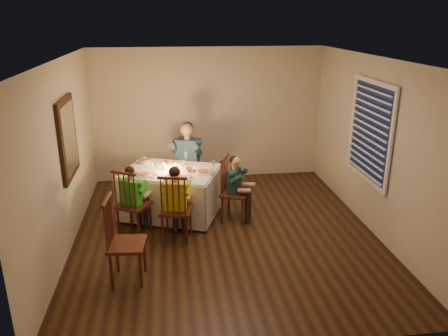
{
  "coord_description": "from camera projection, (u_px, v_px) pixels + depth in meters",
  "views": [
    {
      "loc": [
        -0.8,
        -5.93,
        3.15
      ],
      "look_at": [
        0.0,
        0.15,
        1.0
      ],
      "focal_mm": 35.0,
      "sensor_mm": 36.0,
      "label": 1
    }
  ],
  "objects": [
    {
      "name": "candle_left",
      "position": [
        164.0,
        167.0,
        7.07
      ],
      "size": [
        0.06,
        0.06,
        0.1
      ],
      "primitive_type": "cylinder",
      "color": "white",
      "rests_on": "dining_table"
    },
    {
      "name": "setting_teal",
      "position": [
        203.0,
        172.0,
        6.95
      ],
      "size": [
        0.34,
        0.34,
        0.02
      ],
      "primitive_type": "cylinder",
      "rotation": [
        0.0,
        0.0,
        -0.36
      ],
      "color": "silver",
      "rests_on": "dining_table"
    },
    {
      "name": "ground",
      "position": [
        225.0,
        233.0,
        6.69
      ],
      "size": [
        5.0,
        5.0,
        0.0
      ],
      "primitive_type": "plane",
      "color": "black",
      "rests_on": "ground"
    },
    {
      "name": "chair_adult",
      "position": [
        188.0,
        195.0,
        8.1
      ],
      "size": [
        0.55,
        0.54,
        1.06
      ],
      "primitive_type": null,
      "rotation": [
        0.0,
        0.0,
        -0.34
      ],
      "color": "#3A1C0F",
      "rests_on": "ground"
    },
    {
      "name": "child_teal",
      "position": [
        235.0,
        220.0,
        7.12
      ],
      "size": [
        0.46,
        0.47,
        1.09
      ],
      "primitive_type": null,
      "rotation": [
        0.0,
        0.0,
        1.13
      ],
      "color": "#18373D",
      "rests_on": "ground"
    },
    {
      "name": "wall_back",
      "position": [
        208.0,
        115.0,
        8.6
      ],
      "size": [
        4.5,
        0.02,
        2.6
      ],
      "primitive_type": "cube",
      "color": "#BEB5A2",
      "rests_on": "ground"
    },
    {
      "name": "chair_extra",
      "position": [
        130.0,
        279.0,
        5.51
      ],
      "size": [
        0.48,
        0.5,
        1.12
      ],
      "primitive_type": null,
      "rotation": [
        0.0,
        0.0,
        1.48
      ],
      "color": "#3A1C0F",
      "rests_on": "ground"
    },
    {
      "name": "wall_mirror",
      "position": [
        68.0,
        138.0,
        6.2
      ],
      "size": [
        0.06,
        0.95,
        1.15
      ],
      "color": "black",
      "rests_on": "wall_left"
    },
    {
      "name": "wall_left",
      "position": [
        63.0,
        158.0,
        5.98
      ],
      "size": [
        0.02,
        5.0,
        2.6
      ],
      "primitive_type": "cube",
      "color": "#BEB5A2",
      "rests_on": "ground"
    },
    {
      "name": "chair_near_left",
      "position": [
        136.0,
        233.0,
        6.68
      ],
      "size": [
        0.59,
        0.58,
        1.06
      ],
      "primitive_type": null,
      "rotation": [
        0.0,
        0.0,
        2.62
      ],
      "color": "#3A1C0F",
      "rests_on": "ground"
    },
    {
      "name": "wall_right",
      "position": [
        374.0,
        146.0,
        6.54
      ],
      "size": [
        0.02,
        5.0,
        2.6
      ],
      "primitive_type": "cube",
      "color": "#BEB5A2",
      "rests_on": "ground"
    },
    {
      "name": "ceiling",
      "position": [
        225.0,
        59.0,
        5.83
      ],
      "size": [
        5.0,
        5.0,
        0.0
      ],
      "primitive_type": "plane",
      "color": "white",
      "rests_on": "wall_back"
    },
    {
      "name": "setting_green",
      "position": [
        144.0,
        175.0,
        6.84
      ],
      "size": [
        0.34,
        0.34,
        0.02
      ],
      "primitive_type": "cylinder",
      "rotation": [
        0.0,
        0.0,
        -0.36
      ],
      "color": "silver",
      "rests_on": "dining_table"
    },
    {
      "name": "adult",
      "position": [
        188.0,
        195.0,
        8.1
      ],
      "size": [
        0.66,
        0.63,
        1.37
      ],
      "primitive_type": null,
      "rotation": [
        0.0,
        0.0,
        -0.34
      ],
      "color": "navy",
      "rests_on": "ground"
    },
    {
      "name": "candle_right",
      "position": [
        176.0,
        168.0,
        7.03
      ],
      "size": [
        0.06,
        0.06,
        0.1
      ],
      "primitive_type": "cylinder",
      "color": "white",
      "rests_on": "dining_table"
    },
    {
      "name": "setting_yellow",
      "position": [
        180.0,
        178.0,
        6.71
      ],
      "size": [
        0.34,
        0.34,
        0.02
      ],
      "primitive_type": "cylinder",
      "rotation": [
        0.0,
        0.0,
        -0.36
      ],
      "color": "silver",
      "rests_on": "dining_table"
    },
    {
      "name": "serving_bowl",
      "position": [
        145.0,
        161.0,
        7.4
      ],
      "size": [
        0.34,
        0.34,
        0.06
      ],
      "primitive_type": "imported",
      "rotation": [
        0.0,
        0.0,
        -0.64
      ],
      "color": "silver",
      "rests_on": "dining_table"
    },
    {
      "name": "window_blinds",
      "position": [
        370.0,
        132.0,
        6.56
      ],
      "size": [
        0.07,
        1.34,
        1.54
      ],
      "color": "black",
      "rests_on": "wall_right"
    },
    {
      "name": "chair_end",
      "position": [
        235.0,
        220.0,
        7.12
      ],
      "size": [
        0.56,
        0.57,
        1.06
      ],
      "primitive_type": null,
      "rotation": [
        0.0,
        0.0,
        1.13
      ],
      "color": "#3A1C0F",
      "rests_on": "ground"
    },
    {
      "name": "setting_adult",
      "position": [
        175.0,
        163.0,
        7.36
      ],
      "size": [
        0.34,
        0.34,
        0.02
      ],
      "primitive_type": "cylinder",
      "rotation": [
        0.0,
        0.0,
        -0.36
      ],
      "color": "silver",
      "rests_on": "dining_table"
    },
    {
      "name": "child_green",
      "position": [
        136.0,
        233.0,
        6.68
      ],
      "size": [
        0.49,
        0.47,
        1.09
      ],
      "primitive_type": null,
      "rotation": [
        0.0,
        0.0,
        2.62
      ],
      "color": "green",
      "rests_on": "ground"
    },
    {
      "name": "child_yellow",
      "position": [
        177.0,
        239.0,
        6.5
      ],
      "size": [
        0.47,
        0.45,
        1.15
      ],
      "primitive_type": null,
      "rotation": [
        0.0,
        0.0,
        2.93
      ],
      "color": "gold",
      "rests_on": "ground"
    },
    {
      "name": "dining_table",
      "position": [
        171.0,
        183.0,
        7.14
      ],
      "size": [
        1.78,
        1.54,
        0.75
      ],
      "rotation": [
        0.0,
        0.0,
        -0.36
      ],
      "color": "silver",
      "rests_on": "ground"
    },
    {
      "name": "squash",
      "position": [
        144.0,
        159.0,
        7.46
      ],
      "size": [
        0.09,
        0.09,
        0.09
      ],
      "primitive_type": "sphere",
      "color": "yellow",
      "rests_on": "dining_table"
    },
    {
      "name": "chair_near_right",
      "position": [
        177.0,
        239.0,
        6.5
      ],
      "size": [
        0.51,
        0.5,
        1.06
      ],
      "primitive_type": null,
      "rotation": [
        0.0,
        0.0,
        2.93
      ],
      "color": "#3A1C0F",
      "rests_on": "ground"
    },
    {
      "name": "orange_fruit",
      "position": [
        187.0,
        168.0,
        7.04
      ],
      "size": [
        0.08,
        0.08,
        0.08
      ],
      "primitive_type": "sphere",
      "color": "orange",
      "rests_on": "dining_table"
    }
  ]
}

